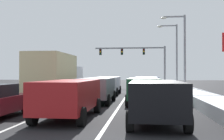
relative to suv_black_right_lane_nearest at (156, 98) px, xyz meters
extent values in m
plane|color=black|center=(-3.59, 8.25, -1.02)|extent=(120.00, 120.00, 0.00)
cube|color=silver|center=(-1.89, 11.88, -1.01)|extent=(0.14, 40.02, 0.01)
cube|color=silver|center=(-5.29, 11.88, -1.01)|extent=(0.14, 40.02, 0.01)
cube|color=white|center=(3.41, 11.88, -0.70)|extent=(1.97, 40.02, 0.63)
cube|color=white|center=(-10.59, 11.88, -0.63)|extent=(1.51, 40.02, 0.78)
cube|color=black|center=(0.00, 0.01, 0.03)|extent=(1.95, 4.90, 1.25)
cube|color=black|center=(0.00, -2.40, 0.30)|extent=(1.56, 0.06, 0.55)
cube|color=red|center=(-0.78, -2.39, -0.07)|extent=(0.20, 0.08, 0.28)
cube|color=red|center=(0.78, -2.39, -0.07)|extent=(0.20, 0.08, 0.28)
cylinder|color=black|center=(-0.96, 1.71, -0.65)|extent=(0.25, 0.74, 0.74)
cylinder|color=black|center=(0.95, 1.71, -0.65)|extent=(0.25, 0.74, 0.74)
cylinder|color=black|center=(-0.96, -1.69, -0.65)|extent=(0.25, 0.74, 0.74)
cylinder|color=black|center=(0.95, -1.69, -0.65)|extent=(0.25, 0.74, 0.74)
cube|color=#1E5633|center=(-0.44, 6.56, 0.03)|extent=(1.95, 4.90, 1.25)
cube|color=black|center=(-0.44, 4.15, 0.30)|extent=(1.56, 0.06, 0.55)
cube|color=red|center=(-1.22, 4.16, -0.07)|extent=(0.20, 0.08, 0.28)
cube|color=red|center=(0.34, 4.16, -0.07)|extent=(0.20, 0.08, 0.28)
cylinder|color=black|center=(-1.39, 8.26, -0.65)|extent=(0.25, 0.74, 0.74)
cylinder|color=black|center=(0.52, 8.26, -0.65)|extent=(0.25, 0.74, 0.74)
cylinder|color=black|center=(-1.39, 4.86, -0.65)|extent=(0.25, 0.74, 0.74)
cylinder|color=black|center=(0.52, 4.86, -0.65)|extent=(0.25, 0.74, 0.74)
cube|color=navy|center=(-0.12, 12.84, 0.03)|extent=(1.95, 4.90, 1.25)
cube|color=black|center=(-0.12, 10.43, 0.30)|extent=(1.56, 0.06, 0.55)
cube|color=red|center=(-0.90, 10.44, -0.07)|extent=(0.20, 0.08, 0.28)
cube|color=red|center=(0.66, 10.44, -0.07)|extent=(0.20, 0.08, 0.28)
cylinder|color=black|center=(-1.07, 14.54, -0.65)|extent=(0.25, 0.74, 0.74)
cylinder|color=black|center=(0.84, 14.54, -0.65)|extent=(0.25, 0.74, 0.74)
cylinder|color=black|center=(-1.07, 11.14, -0.65)|extent=(0.25, 0.74, 0.74)
cylinder|color=black|center=(0.84, 11.14, -0.65)|extent=(0.25, 0.74, 0.74)
cube|color=maroon|center=(-3.72, 0.69, 0.03)|extent=(1.95, 4.90, 1.25)
cube|color=black|center=(-3.72, -1.72, 0.30)|extent=(1.56, 0.06, 0.55)
cube|color=red|center=(-4.50, -1.71, -0.07)|extent=(0.20, 0.08, 0.28)
cube|color=red|center=(-2.94, -1.71, -0.07)|extent=(0.20, 0.08, 0.28)
cylinder|color=black|center=(-4.68, 2.39, -0.65)|extent=(0.25, 0.74, 0.74)
cylinder|color=black|center=(-2.77, 2.39, -0.65)|extent=(0.25, 0.74, 0.74)
cylinder|color=black|center=(-4.68, -1.01, -0.65)|extent=(0.25, 0.74, 0.74)
cylinder|color=black|center=(-2.77, -1.01, -0.65)|extent=(0.25, 0.74, 0.74)
cube|color=slate|center=(-3.54, 6.72, 0.03)|extent=(1.95, 4.90, 1.25)
cube|color=black|center=(-3.54, 4.31, 0.30)|extent=(1.56, 0.06, 0.55)
cube|color=red|center=(-4.32, 4.32, -0.07)|extent=(0.20, 0.08, 0.28)
cube|color=red|center=(-2.76, 4.32, -0.07)|extent=(0.20, 0.08, 0.28)
cylinder|color=black|center=(-4.49, 8.42, -0.65)|extent=(0.25, 0.74, 0.74)
cylinder|color=black|center=(-2.58, 8.42, -0.65)|extent=(0.25, 0.74, 0.74)
cylinder|color=black|center=(-4.49, 5.02, -0.65)|extent=(0.25, 0.74, 0.74)
cylinder|color=black|center=(-2.58, 5.02, -0.65)|extent=(0.25, 0.74, 0.74)
cube|color=#B7BABF|center=(-3.68, 13.76, 0.03)|extent=(1.95, 4.90, 1.25)
cube|color=black|center=(-3.68, 11.35, 0.30)|extent=(1.56, 0.06, 0.55)
cube|color=red|center=(-4.46, 11.36, -0.07)|extent=(0.20, 0.08, 0.28)
cube|color=red|center=(-2.90, 11.36, -0.07)|extent=(0.20, 0.08, 0.28)
cylinder|color=black|center=(-4.64, 15.46, -0.65)|extent=(0.25, 0.74, 0.74)
cylinder|color=black|center=(-2.73, 15.46, -0.65)|extent=(0.25, 0.74, 0.74)
cylinder|color=black|center=(-4.64, 12.06, -0.65)|extent=(0.25, 0.74, 0.74)
cylinder|color=black|center=(-2.73, 12.06, -0.65)|extent=(0.25, 0.74, 0.74)
cylinder|color=black|center=(-6.14, 1.63, -0.69)|extent=(0.22, 0.66, 0.66)
cube|color=silver|center=(-6.84, 10.81, 0.54)|extent=(2.35, 2.20, 2.00)
cube|color=#D1C18C|center=(-6.84, 7.21, 1.04)|extent=(2.35, 5.00, 2.60)
cylinder|color=black|center=(-7.97, 11.11, -0.56)|extent=(0.28, 0.92, 0.92)
cylinder|color=black|center=(-5.72, 11.11, -0.56)|extent=(0.28, 0.92, 0.92)
cylinder|color=black|center=(-7.97, 5.71, -0.56)|extent=(0.28, 0.92, 0.92)
cylinder|color=black|center=(-5.72, 5.71, -0.56)|extent=(0.28, 0.92, 0.92)
cube|color=#38383D|center=(-6.89, 15.39, -0.39)|extent=(1.82, 4.50, 0.70)
cube|color=black|center=(-6.89, 15.24, 0.22)|extent=(1.64, 2.20, 0.55)
cube|color=red|center=(-7.58, 13.19, -0.27)|extent=(0.24, 0.08, 0.14)
cube|color=red|center=(-6.20, 13.19, -0.27)|extent=(0.24, 0.08, 0.14)
cylinder|color=black|center=(-7.78, 16.94, -0.69)|extent=(0.22, 0.66, 0.66)
cylinder|color=black|center=(-6.00, 16.94, -0.69)|extent=(0.22, 0.66, 0.66)
cylinder|color=black|center=(-7.78, 13.84, -0.69)|extent=(0.22, 0.66, 0.66)
cylinder|color=black|center=(-6.00, 13.84, -0.69)|extent=(0.22, 0.66, 0.66)
cylinder|color=slate|center=(3.01, 30.08, 2.08)|extent=(0.28, 0.28, 6.20)
cube|color=slate|center=(-2.39, 30.08, 4.93)|extent=(10.80, 0.20, 0.20)
cube|color=black|center=(-0.19, 30.08, 4.36)|extent=(0.34, 0.34, 0.95)
sphere|color=#4C0A0A|center=(-0.19, 29.89, 4.64)|extent=(0.22, 0.22, 0.22)
sphere|color=#F2AD14|center=(-0.19, 29.89, 4.36)|extent=(0.22, 0.22, 0.22)
sphere|color=#0C3819|center=(-0.19, 29.89, 4.07)|extent=(0.22, 0.22, 0.22)
cube|color=black|center=(-3.59, 30.08, 4.36)|extent=(0.34, 0.34, 0.95)
sphere|color=#4C0A0A|center=(-3.59, 29.89, 4.64)|extent=(0.22, 0.22, 0.22)
sphere|color=#F2AD14|center=(-3.59, 29.89, 4.36)|extent=(0.22, 0.22, 0.22)
sphere|color=#0C3819|center=(-3.59, 29.89, 4.07)|extent=(0.22, 0.22, 0.22)
cube|color=black|center=(-6.99, 30.08, 4.36)|extent=(0.34, 0.34, 0.95)
sphere|color=#4C0A0A|center=(-6.99, 29.89, 4.64)|extent=(0.22, 0.22, 0.22)
sphere|color=#F2AD14|center=(-6.99, 29.89, 4.36)|extent=(0.22, 0.22, 0.22)
sphere|color=#0C3819|center=(-6.99, 29.89, 4.07)|extent=(0.22, 0.22, 0.22)
cylinder|color=gray|center=(3.95, 17.34, 3.04)|extent=(0.22, 0.22, 8.11)
cube|color=gray|center=(2.85, 17.34, 6.94)|extent=(2.20, 0.14, 0.14)
ellipsoid|color=#EAE5C6|center=(1.75, 17.34, 6.84)|extent=(0.70, 0.36, 0.24)
cylinder|color=gray|center=(4.09, 24.62, 3.23)|extent=(0.22, 0.22, 8.48)
cube|color=gray|center=(2.99, 24.62, 7.32)|extent=(2.20, 0.14, 0.14)
ellipsoid|color=#EAE5C6|center=(1.89, 24.62, 7.22)|extent=(0.70, 0.36, 0.24)
camera|label=1|loc=(-0.57, -10.50, 0.96)|focal=41.78mm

